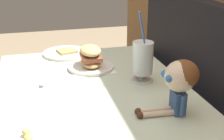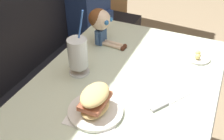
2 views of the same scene
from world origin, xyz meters
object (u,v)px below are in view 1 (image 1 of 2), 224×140
object	(u,v)px
toast_plate	(66,53)
milkshake_glass	(143,60)
sandwich_plate	(91,60)
butter_saucer	(27,139)
butter_knife	(42,86)
seated_doll	(180,79)

from	to	relation	value
toast_plate	milkshake_glass	bearing A→B (deg)	31.68
sandwich_plate	butter_saucer	bearing A→B (deg)	-28.72
toast_plate	butter_knife	distance (m)	0.43
butter_saucer	butter_knife	size ratio (longest dim) A/B	0.58
butter_saucer	seated_doll	distance (m)	0.54
butter_saucer	butter_knife	distance (m)	0.40
seated_doll	toast_plate	bearing A→B (deg)	-157.58
sandwich_plate	seated_doll	bearing A→B (deg)	23.48
sandwich_plate	seated_doll	xyz separation A→B (m)	(0.50, 0.22, 0.08)
milkshake_glass	butter_knife	distance (m)	0.44
milkshake_glass	seated_doll	distance (m)	0.30
sandwich_plate	butter_knife	size ratio (longest dim) A/B	1.06
toast_plate	butter_saucer	size ratio (longest dim) A/B	2.08
milkshake_glass	sandwich_plate	bearing A→B (deg)	-137.42
sandwich_plate	butter_saucer	xyz separation A→B (m)	(0.55, -0.30, -0.04)
butter_knife	butter_saucer	bearing A→B (deg)	-8.72
toast_plate	sandwich_plate	xyz separation A→B (m)	(0.25, 0.09, 0.04)
toast_plate	butter_saucer	world-z (taller)	butter_saucer
sandwich_plate	seated_doll	size ratio (longest dim) A/B	0.99
sandwich_plate	butter_knife	distance (m)	0.29
toast_plate	sandwich_plate	distance (m)	0.27
toast_plate	milkshake_glass	xyz separation A→B (m)	(0.46, 0.28, 0.09)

